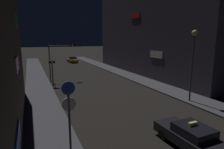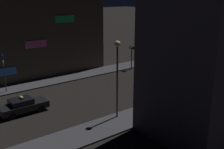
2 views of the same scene
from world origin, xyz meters
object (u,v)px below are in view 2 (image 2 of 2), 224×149
Objects in this scene: traffic_light_left_kerb at (132,53)px; street_lamp_near_block at (117,65)px; taxi at (23,105)px; sign_pole_left at (4,69)px; traffic_light_overhead at (153,42)px.

street_lamp_near_block is at bearing -46.14° from traffic_light_left_kerb.
street_lamp_near_block reaches higher than traffic_light_left_kerb.
sign_pole_left reaches higher than taxi.
traffic_light_overhead is at bearing 100.70° from taxi.
sign_pole_left is (-6.62, 0.61, 1.98)m from taxi.
taxi is 1.30× the size of traffic_light_left_kerb.
taxi is 1.05× the size of sign_pole_left.
traffic_light_left_kerb is (-5.40, 18.24, 1.75)m from taxi.
taxi is 0.66× the size of street_lamp_near_block.
street_lamp_near_block is (6.20, 6.17, 4.12)m from taxi.
traffic_light_overhead is at bearing 64.60° from traffic_light_left_kerb.
sign_pole_left is at bearing -93.96° from traffic_light_left_kerb.
street_lamp_near_block reaches higher than taxi.
taxi is at bearing -79.30° from traffic_light_overhead.
sign_pole_left is at bearing -156.54° from street_lamp_near_block.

